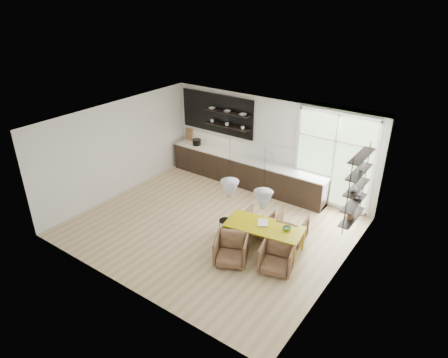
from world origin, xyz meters
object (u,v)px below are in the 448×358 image
at_px(armchair_front_right, 277,258).
at_px(wire_stool, 225,225).
at_px(armchair_back_right, 290,229).
at_px(dining_table, 264,228).
at_px(armchair_back_left, 258,222).
at_px(armchair_front_left, 231,250).

height_order(armchair_front_right, wire_stool, armchair_front_right).
relative_size(armchair_front_right, wire_stool, 1.73).
bearing_deg(armchair_back_right, wire_stool, 19.56).
height_order(dining_table, armchair_back_left, dining_table).
distance_m(dining_table, armchair_back_right, 0.84).
xyz_separation_m(dining_table, wire_stool, (-1.15, -0.01, -0.36)).
relative_size(dining_table, armchair_front_left, 2.57).
height_order(dining_table, wire_stool, dining_table).
bearing_deg(armchair_back_right, armchair_front_left, 59.50).
bearing_deg(wire_stool, armchair_back_right, 25.28).
height_order(armchair_back_right, armchair_front_right, armchair_back_right).
bearing_deg(dining_table, armchair_back_right, 53.40).
relative_size(armchair_back_right, armchair_front_right, 1.03).
distance_m(armchair_front_left, armchair_front_right, 1.08).
bearing_deg(armchair_front_right, armchair_back_left, 121.51).
xyz_separation_m(armchair_back_left, armchair_front_left, (0.13, -1.44, 0.03)).
xyz_separation_m(dining_table, armchair_back_left, (-0.50, 0.56, -0.31)).
height_order(dining_table, armchair_front_right, armchair_front_right).
relative_size(armchair_back_left, armchair_front_left, 0.92).
relative_size(armchair_back_left, armchair_back_right, 0.92).
distance_m(armchair_back_right, wire_stool, 1.67).
distance_m(armchair_back_left, armchair_front_right, 1.57).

